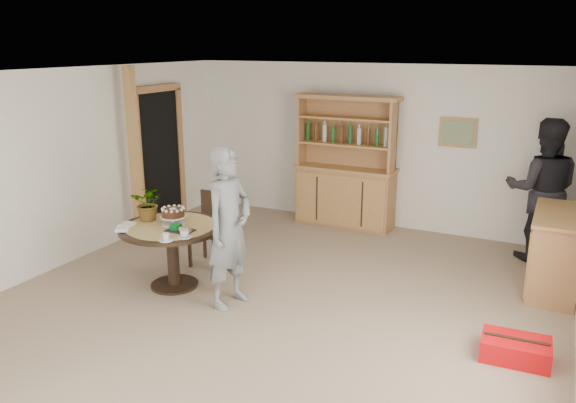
# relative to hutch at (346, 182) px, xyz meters

# --- Properties ---
(ground) EXTENTS (7.00, 7.00, 0.00)m
(ground) POSITION_rel_hutch_xyz_m (0.30, -3.24, -0.69)
(ground) COLOR tan
(ground) RESTS_ON ground
(room_shell) EXTENTS (6.04, 7.04, 2.52)m
(room_shell) POSITION_rel_hutch_xyz_m (0.30, -3.23, 1.05)
(room_shell) COLOR white
(room_shell) RESTS_ON ground
(doorway) EXTENTS (0.13, 1.10, 2.18)m
(doorway) POSITION_rel_hutch_xyz_m (-2.63, -1.24, 0.42)
(doorway) COLOR black
(doorway) RESTS_ON ground
(pine_post) EXTENTS (0.12, 0.12, 2.50)m
(pine_post) POSITION_rel_hutch_xyz_m (-2.40, -2.04, 0.56)
(pine_post) COLOR tan
(pine_post) RESTS_ON ground
(hutch) EXTENTS (1.62, 0.54, 2.04)m
(hutch) POSITION_rel_hutch_xyz_m (0.00, 0.00, 0.00)
(hutch) COLOR #B47B4C
(hutch) RESTS_ON ground
(sideboard) EXTENTS (0.54, 1.26, 0.94)m
(sideboard) POSITION_rel_hutch_xyz_m (3.04, -1.24, -0.22)
(sideboard) COLOR #B47B4C
(sideboard) RESTS_ON ground
(dining_table) EXTENTS (1.20, 1.20, 0.76)m
(dining_table) POSITION_rel_hutch_xyz_m (-0.99, -3.10, -0.08)
(dining_table) COLOR black
(dining_table) RESTS_ON ground
(dining_chair) EXTENTS (0.44, 0.44, 0.95)m
(dining_chair) POSITION_rel_hutch_xyz_m (-0.99, -2.27, -0.15)
(dining_chair) COLOR black
(dining_chair) RESTS_ON ground
(birthday_cake) EXTENTS (0.30, 0.30, 0.20)m
(birthday_cake) POSITION_rel_hutch_xyz_m (-0.99, -3.05, 0.19)
(birthday_cake) COLOR white
(birthday_cake) RESTS_ON dining_table
(flower_vase) EXTENTS (0.47, 0.44, 0.42)m
(flower_vase) POSITION_rel_hutch_xyz_m (-1.34, -3.05, 0.28)
(flower_vase) COLOR #3F7233
(flower_vase) RESTS_ON dining_table
(gift_tray) EXTENTS (0.30, 0.20, 0.08)m
(gift_tray) POSITION_rel_hutch_xyz_m (-0.77, -3.22, 0.10)
(gift_tray) COLOR black
(gift_tray) RESTS_ON dining_table
(coffee_cup_a) EXTENTS (0.15, 0.15, 0.09)m
(coffee_cup_a) POSITION_rel_hutch_xyz_m (-0.59, -3.38, 0.11)
(coffee_cup_a) COLOR silver
(coffee_cup_a) RESTS_ON dining_table
(coffee_cup_b) EXTENTS (0.15, 0.15, 0.08)m
(coffee_cup_b) POSITION_rel_hutch_xyz_m (-0.71, -3.55, 0.11)
(coffee_cup_b) COLOR silver
(coffee_cup_b) RESTS_ON dining_table
(napkins) EXTENTS (0.24, 0.33, 0.03)m
(napkins) POSITION_rel_hutch_xyz_m (-1.40, -3.41, 0.09)
(napkins) COLOR white
(napkins) RESTS_ON dining_table
(teen_boy) EXTENTS (0.50, 0.69, 1.76)m
(teen_boy) POSITION_rel_hutch_xyz_m (-0.14, -3.20, 0.19)
(teen_boy) COLOR slate
(teen_boy) RESTS_ON ground
(adult_person) EXTENTS (0.99, 0.81, 1.89)m
(adult_person) POSITION_rel_hutch_xyz_m (2.80, -0.24, 0.26)
(adult_person) COLOR black
(adult_person) RESTS_ON ground
(red_suitcase) EXTENTS (0.62, 0.43, 0.21)m
(red_suitcase) POSITION_rel_hutch_xyz_m (2.80, -3.03, -0.59)
(red_suitcase) COLOR red
(red_suitcase) RESTS_ON ground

